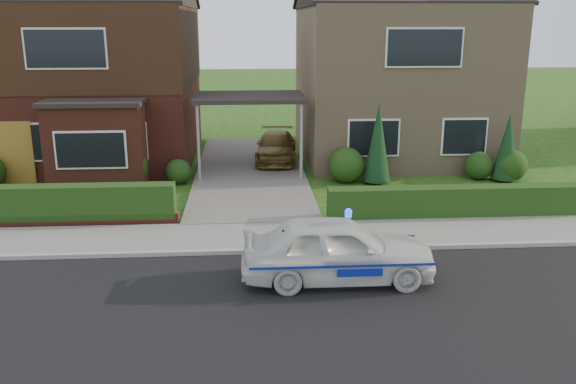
{
  "coord_description": "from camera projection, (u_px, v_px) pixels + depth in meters",
  "views": [
    {
      "loc": [
        -0.11,
        -10.29,
        5.25
      ],
      "look_at": [
        0.84,
        3.5,
        1.36
      ],
      "focal_mm": 38.0,
      "sensor_mm": 36.0,
      "label": 1
    }
  ],
  "objects": [
    {
      "name": "shrub_right_mid",
      "position": [
        479.0,
        166.0,
        20.82
      ],
      "size": [
        0.96,
        0.96,
        0.96
      ],
      "primitive_type": "sphere",
      "color": "#123410",
      "rests_on": "ground"
    },
    {
      "name": "ground",
      "position": [
        256.0,
        314.0,
        11.31
      ],
      "size": [
        120.0,
        120.0,
        0.0
      ],
      "primitive_type": "plane",
      "color": "#184612",
      "rests_on": "ground"
    },
    {
      "name": "house_right",
      "position": [
        395.0,
        62.0,
        24.14
      ],
      "size": [
        7.5,
        8.06,
        7.25
      ],
      "color": "tan",
      "rests_on": "ground"
    },
    {
      "name": "driveway",
      "position": [
        250.0,
        171.0,
        21.86
      ],
      "size": [
        3.8,
        12.0,
        0.12
      ],
      "primitive_type": "cube",
      "color": "#666059",
      "rests_on": "ground"
    },
    {
      "name": "shrub_right_near",
      "position": [
        346.0,
        165.0,
        20.38
      ],
      "size": [
        1.2,
        1.2,
        1.2
      ],
      "primitive_type": "sphere",
      "color": "#123410",
      "rests_on": "ground"
    },
    {
      "name": "conifer_a",
      "position": [
        378.0,
        145.0,
        20.07
      ],
      "size": [
        0.9,
        0.9,
        2.6
      ],
      "primitive_type": "cone",
      "color": "black",
      "rests_on": "ground"
    },
    {
      "name": "shrub_right_far",
      "position": [
        511.0,
        165.0,
        20.58
      ],
      "size": [
        1.08,
        1.08,
        1.08
      ],
      "primitive_type": "sphere",
      "color": "#123410",
      "rests_on": "ground"
    },
    {
      "name": "sidewalk",
      "position": [
        253.0,
        237.0,
        15.23
      ],
      "size": [
        60.0,
        2.0,
        0.1
      ],
      "primitive_type": "cube",
      "color": "slate",
      "rests_on": "ground"
    },
    {
      "name": "shrub_left_near",
      "position": [
        178.0,
        172.0,
        20.26
      ],
      "size": [
        0.84,
        0.84,
        0.84
      ],
      "primitive_type": "sphere",
      "color": "#123410",
      "rests_on": "ground"
    },
    {
      "name": "kerb",
      "position": [
        254.0,
        251.0,
        14.22
      ],
      "size": [
        60.0,
        0.16,
        0.12
      ],
      "primitive_type": "cube",
      "color": "#9E9993",
      "rests_on": "ground"
    },
    {
      "name": "shrub_left_mid",
      "position": [
        128.0,
        167.0,
        19.8
      ],
      "size": [
        1.32,
        1.32,
        1.32
      ],
      "primitive_type": "sphere",
      "color": "#123410",
      "rests_on": "ground"
    },
    {
      "name": "police_car",
      "position": [
        338.0,
        250.0,
        12.61
      ],
      "size": [
        3.68,
        4.01,
        1.53
      ],
      "rotation": [
        0.0,
        0.0,
        1.56
      ],
      "color": "silver",
      "rests_on": "ground"
    },
    {
      "name": "carport_link",
      "position": [
        249.0,
        99.0,
        21.11
      ],
      "size": [
        3.8,
        3.0,
        2.77
      ],
      "color": "black",
      "rests_on": "ground"
    },
    {
      "name": "conifer_b",
      "position": [
        507.0,
        149.0,
        20.41
      ],
      "size": [
        0.9,
        0.9,
        2.2
      ],
      "primitive_type": "cone",
      "color": "black",
      "rests_on": "ground"
    },
    {
      "name": "driveway_car",
      "position": [
        276.0,
        147.0,
        23.09
      ],
      "size": [
        1.75,
        3.75,
        1.06
      ],
      "primitive_type": "imported",
      "rotation": [
        0.0,
        0.0,
        -0.07
      ],
      "color": "brown",
      "rests_on": "driveway"
    },
    {
      "name": "house_left",
      "position": [
        97.0,
        60.0,
        23.24
      ],
      "size": [
        7.5,
        9.53,
        7.25
      ],
      "color": "maroon",
      "rests_on": "ground"
    },
    {
      "name": "dwarf_wall",
      "position": [
        31.0,
        221.0,
        15.97
      ],
      "size": [
        7.7,
        0.25,
        0.36
      ],
      "primitive_type": "cube",
      "color": "maroon",
      "rests_on": "ground"
    },
    {
      "name": "hedge_left",
      "position": [
        34.0,
        226.0,
        16.16
      ],
      "size": [
        7.5,
        0.55,
        0.9
      ],
      "primitive_type": "cube",
      "color": "#123410",
      "rests_on": "ground"
    },
    {
      "name": "potted_plant_c",
      "position": [
        163.0,
        201.0,
        17.1
      ],
      "size": [
        0.49,
        0.49,
        0.77
      ],
      "primitive_type": "imported",
      "rotation": [
        0.0,
        0.0,
        1.41
      ],
      "color": "gray",
      "rests_on": "ground"
    },
    {
      "name": "garage_door",
      "position": [
        0.0,
        153.0,
        20.04
      ],
      "size": [
        2.2,
        0.1,
        2.1
      ],
      "primitive_type": "cube",
      "color": "olive",
      "rests_on": "ground"
    },
    {
      "name": "hedge_right",
      "position": [
        462.0,
        218.0,
        16.83
      ],
      "size": [
        7.5,
        0.55,
        0.8
      ],
      "primitive_type": "cube",
      "color": "#123410",
      "rests_on": "ground"
    },
    {
      "name": "road",
      "position": [
        256.0,
        314.0,
        11.31
      ],
      "size": [
        60.0,
        6.0,
        0.02
      ],
      "primitive_type": "cube",
      "color": "black",
      "rests_on": "ground"
    }
  ]
}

